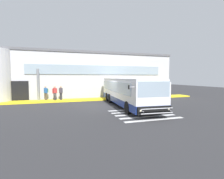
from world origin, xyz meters
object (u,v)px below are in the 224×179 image
passenger_near_column (46,92)px  safety_bollard_yellow (124,96)px  passenger_by_doorway (55,92)px  entry_support_column (38,85)px  bus_main_foreground (127,92)px  passenger_at_curb_edge (61,92)px

passenger_near_column → safety_bollard_yellow: bearing=-9.9°
passenger_by_doorway → entry_support_column: bearing=159.9°
bus_main_foreground → passenger_near_column: (-7.91, 5.64, -0.22)m
passenger_by_doorway → safety_bollard_yellow: 8.25m
entry_support_column → safety_bollard_yellow: size_ratio=4.07×
passenger_by_doorway → passenger_at_curb_edge: size_ratio=1.00×
bus_main_foreground → passenger_by_doorway: bus_main_foreground is taller
passenger_at_curb_edge → safety_bollard_yellow: passenger_at_curb_edge is taller
bus_main_foreground → passenger_at_curb_edge: 8.12m
entry_support_column → passenger_at_curb_edge: entry_support_column is taller
bus_main_foreground → safety_bollard_yellow: bearing=72.9°
entry_support_column → passenger_near_column: (0.82, -0.21, -0.87)m
passenger_at_curb_edge → safety_bollard_yellow: (7.48, -1.16, -0.63)m
passenger_near_column → passenger_by_doorway: bearing=-24.6°
passenger_by_doorway → bus_main_foreground: bearing=-36.9°
safety_bollard_yellow → bus_main_foreground: bearing=-107.1°
passenger_near_column → bus_main_foreground: bearing=-35.5°
passenger_near_column → safety_bollard_yellow: size_ratio=1.86×
bus_main_foreground → safety_bollard_yellow: 4.33m
bus_main_foreground → passenger_near_column: bus_main_foreground is taller
bus_main_foreground → entry_support_column: bearing=146.2°
entry_support_column → safety_bollard_yellow: 10.26m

